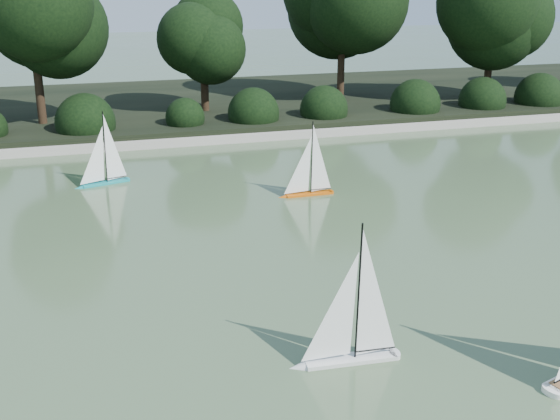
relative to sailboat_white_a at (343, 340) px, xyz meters
name	(u,v)px	position (x,y,z in m)	size (l,w,h in m)	color
ground	(309,333)	(-0.13, 0.66, -0.25)	(80.00, 80.00, 0.00)	#2F462A
pond_coping	(182,141)	(-0.13, 9.66, -0.16)	(40.00, 0.35, 0.18)	gray
far_bank	(159,107)	(-0.13, 13.66, -0.10)	(40.00, 8.00, 0.30)	black
tree_line	(211,17)	(1.10, 12.10, 2.39)	(26.31, 3.93, 4.39)	black
shrub_hedge	(175,118)	(-0.13, 10.56, 0.20)	(29.10, 1.10, 1.10)	black
sailboat_white_a	(343,340)	(0.00, 0.00, 0.00)	(1.18, 0.26, 1.60)	silver
sailboat_orange	(305,183)	(1.37, 5.36, -0.03)	(1.03, 0.17, 1.41)	#CD540A
sailboat_teal	(100,173)	(-2.03, 7.03, -0.02)	(1.05, 0.45, 1.45)	teal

